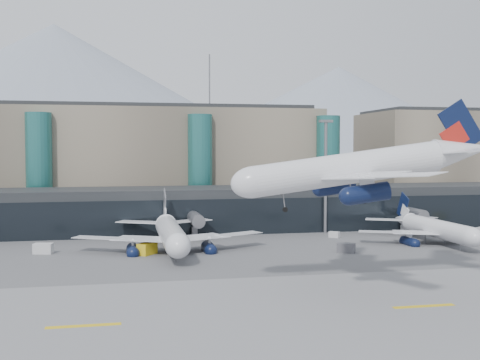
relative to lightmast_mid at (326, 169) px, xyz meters
name	(u,v)px	position (x,y,z in m)	size (l,w,h in m)	color
ground	(238,286)	(-30.00, -48.00, -14.42)	(900.00, 900.00, 0.00)	#515154
runway_strip	(264,316)	(-30.00, -63.00, -14.40)	(400.00, 40.00, 0.04)	slate
runway_markings	(264,315)	(-30.00, -63.00, -14.37)	(128.00, 1.00, 0.02)	gold
concourse	(188,210)	(-30.02, 9.73, -9.45)	(170.00, 27.00, 10.00)	black
terminal_main	(84,162)	(-55.00, 42.00, 1.03)	(130.00, 30.00, 31.00)	gray
terminal_east	(476,160)	(65.00, 42.00, 1.03)	(70.00, 30.00, 31.00)	gray
teal_towers	(122,169)	(-44.99, 26.01, -0.41)	(116.40, 19.40, 46.00)	#256965
mountain_ridge	(159,113)	(-14.03, 332.00, 31.33)	(910.00, 400.00, 110.00)	gray
lightmast_mid	(326,169)	(0.00, 0.00, 0.00)	(3.00, 1.20, 25.60)	slate
hero_jet	(372,158)	(-12.20, -52.34, 3.42)	(37.11, 37.64, 12.16)	silver
jet_parked_mid	(170,225)	(-36.57, -15.47, -9.84)	(37.65, 36.30, 12.12)	silver
jet_parked_right	(429,222)	(16.74, -16.30, -10.41)	(32.91, 31.81, 10.60)	silver
veh_a	(43,248)	(-59.55, -15.32, -13.47)	(3.36, 1.89, 1.89)	beige
veh_b	(169,237)	(-35.89, -4.80, -13.65)	(2.67, 1.64, 1.54)	yellow
veh_c	(346,248)	(-5.07, -25.46, -13.53)	(3.20, 1.69, 1.78)	#4E4D52
veh_d	(406,228)	(18.83, -2.00, -13.59)	(2.90, 1.55, 1.66)	beige
veh_g	(334,235)	(-0.51, -7.24, -13.78)	(2.20, 1.28, 1.28)	beige
veh_h	(147,249)	(-41.04, -20.00, -13.36)	(3.82, 2.01, 2.11)	yellow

